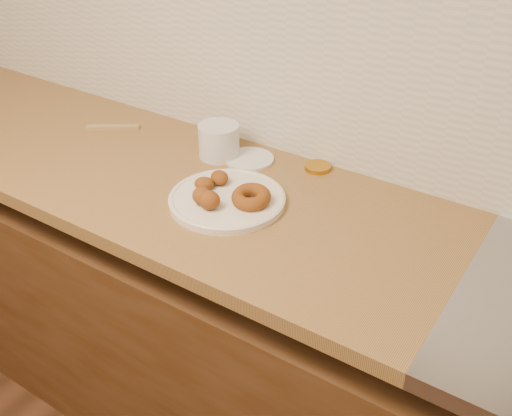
# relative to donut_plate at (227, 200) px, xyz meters

# --- Properties ---
(base_cabinet) EXTENTS (3.60, 0.60, 0.77)m
(base_cabinet) POSITION_rel_donut_plate_xyz_m (0.08, 0.03, -0.52)
(base_cabinet) COLOR #53341F
(base_cabinet) RESTS_ON floor
(butcher_block) EXTENTS (2.30, 0.62, 0.04)m
(butcher_block) POSITION_rel_donut_plate_xyz_m (-0.57, 0.03, -0.03)
(butcher_block) COLOR olive
(butcher_block) RESTS_ON base_cabinet
(backsplash) EXTENTS (3.60, 0.02, 0.60)m
(backsplash) POSITION_rel_donut_plate_xyz_m (0.08, 0.33, 0.29)
(backsplash) COLOR beige
(backsplash) RESTS_ON wall_back
(donut_plate) EXTENTS (0.29, 0.29, 0.02)m
(donut_plate) POSITION_rel_donut_plate_xyz_m (0.00, 0.00, 0.00)
(donut_plate) COLOR silver
(donut_plate) RESTS_ON butcher_block
(ring_donut) EXTENTS (0.11, 0.12, 0.04)m
(ring_donut) POSITION_rel_donut_plate_xyz_m (0.06, 0.01, 0.03)
(ring_donut) COLOR brown
(ring_donut) RESTS_ON donut_plate
(fried_dough_chunks) EXTENTS (0.13, 0.17, 0.05)m
(fried_dough_chunks) POSITION_rel_donut_plate_xyz_m (-0.04, -0.03, 0.03)
(fried_dough_chunks) COLOR brown
(fried_dough_chunks) RESTS_ON donut_plate
(plastic_tub) EXTENTS (0.15, 0.15, 0.10)m
(plastic_tub) POSITION_rel_donut_plate_xyz_m (-0.17, 0.19, 0.04)
(plastic_tub) COLOR silver
(plastic_tub) RESTS_ON butcher_block
(tub_lid) EXTENTS (0.15, 0.15, 0.01)m
(tub_lid) POSITION_rel_donut_plate_xyz_m (-0.08, 0.22, -0.00)
(tub_lid) COLOR silver
(tub_lid) RESTS_ON butcher_block
(brass_jar_lid) EXTENTS (0.09, 0.09, 0.01)m
(brass_jar_lid) POSITION_rel_donut_plate_xyz_m (0.11, 0.28, -0.00)
(brass_jar_lid) COLOR #B88420
(brass_jar_lid) RESTS_ON butcher_block
(wooden_utensil) EXTENTS (0.14, 0.11, 0.01)m
(wooden_utensil) POSITION_rel_donut_plate_xyz_m (-0.55, 0.15, -0.00)
(wooden_utensil) COLOR #9B7B4D
(wooden_utensil) RESTS_ON butcher_block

